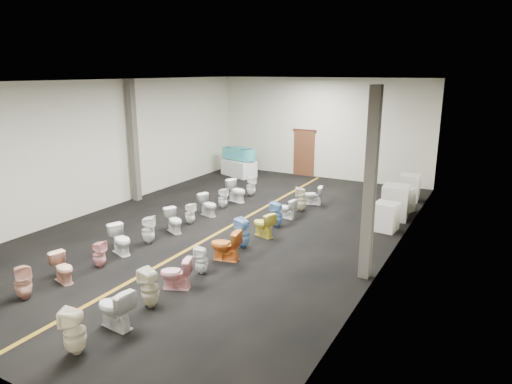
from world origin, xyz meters
TOP-DOWN VIEW (x-y plane):
  - floor at (0.00, 0.00)m, footprint 16.00×16.00m
  - ceiling at (0.00, 0.00)m, footprint 16.00×16.00m
  - wall_back at (0.00, 8.00)m, footprint 10.00×0.00m
  - wall_left at (-5.00, 0.00)m, footprint 0.00×16.00m
  - wall_right at (5.00, 0.00)m, footprint 0.00×16.00m
  - aisle_stripe at (0.00, 0.00)m, footprint 0.12×15.60m
  - back_door at (-0.80, 7.94)m, footprint 1.00×0.10m
  - door_frame at (-0.80, 7.95)m, footprint 1.15×0.08m
  - column_left at (-4.75, 1.00)m, footprint 0.25×0.25m
  - column_right at (4.75, -1.50)m, footprint 0.25×0.25m
  - display_table at (-3.45, 6.42)m, footprint 1.89×1.41m
  - bathtub at (-3.45, 6.42)m, footprint 1.83×0.91m
  - appliance_crate_a at (4.40, 2.06)m, footprint 0.74×0.74m
  - appliance_crate_b at (4.40, 3.37)m, footprint 0.89×0.89m
  - appliance_crate_c at (4.40, 4.32)m, footprint 0.93×0.93m
  - appliance_crate_d at (4.40, 5.86)m, footprint 0.74×0.74m
  - toilet_left_1 at (-1.40, -6.11)m, footprint 0.48×0.47m
  - toilet_left_2 at (-1.35, -5.14)m, footprint 0.75×0.54m
  - toilet_left_3 at (-1.24, -4.15)m, footprint 0.38×0.37m
  - toilet_left_4 at (-1.41, -3.22)m, footprint 0.87×0.67m
  - toilet_left_5 at (-1.28, -2.29)m, footprint 0.49×0.48m
  - toilet_left_6 at (-1.22, -1.19)m, footprint 0.82×0.67m
  - toilet_left_7 at (-1.26, -0.34)m, footprint 0.32×0.31m
  - toilet_left_8 at (-1.24, 0.67)m, footprint 0.81×0.60m
  - toilet_left_9 at (-1.27, 1.62)m, footprint 0.36×0.36m
  - toilet_left_10 at (-1.28, 2.62)m, footprint 0.90×0.66m
  - toilet_left_11 at (-1.20, 3.58)m, footprint 0.42×0.42m
  - toilet_right_0 at (1.18, -6.95)m, footprint 0.51×0.51m
  - toilet_right_1 at (1.17, -6.00)m, footprint 0.83×0.52m
  - toilet_right_2 at (1.22, -5.06)m, footprint 0.44×0.44m
  - toilet_right_3 at (1.18, -4.15)m, footprint 0.83×0.66m
  - toilet_right_4 at (1.22, -3.22)m, footprint 0.39×0.39m
  - toilet_right_5 at (1.30, -2.25)m, footprint 0.88×0.60m
  - toilet_right_6 at (1.25, -1.28)m, footprint 0.48×0.47m
  - toilet_right_7 at (1.34, -0.22)m, footprint 0.83×0.64m
  - toilet_right_8 at (1.32, 0.73)m, footprint 0.38×0.38m
  - toilet_right_9 at (1.21, 1.71)m, footprint 0.71×0.48m
  - toilet_right_10 at (1.32, 2.66)m, footprint 0.52×0.51m
  - toilet_right_11 at (1.39, 3.63)m, footprint 0.76×0.53m

SIDE VIEW (x-z plane):
  - floor at x=0.00m, z-range 0.00..0.00m
  - aisle_stripe at x=0.00m, z-range 0.00..0.01m
  - toilet_right_9 at x=1.21m, z-range 0.00..0.66m
  - toilet_right_4 at x=1.22m, z-range 0.00..0.68m
  - toilet_left_3 at x=-1.24m, z-range 0.00..0.69m
  - toilet_left_2 at x=-1.35m, z-range 0.00..0.69m
  - toilet_left_7 at x=-1.26m, z-range 0.00..0.70m
  - toilet_right_11 at x=1.39m, z-range 0.00..0.70m
  - toilet_left_6 at x=-1.22m, z-range 0.00..0.73m
  - toilet_left_9 at x=-1.27m, z-range 0.00..0.74m
  - toilet_left_8 at x=-1.24m, z-range 0.00..0.74m
  - toilet_right_3 at x=1.18m, z-range 0.00..0.74m
  - toilet_right_7 at x=1.34m, z-range 0.00..0.75m
  - display_table at x=-3.45m, z-range 0.00..0.76m
  - toilet_left_4 at x=-1.41m, z-range 0.00..0.78m
  - toilet_left_11 at x=-1.20m, z-range 0.00..0.79m
  - toilet_left_1 at x=-1.40m, z-range 0.00..0.80m
  - toilet_left_5 at x=-1.28m, z-range 0.00..0.81m
  - toilet_right_8 at x=1.32m, z-range 0.00..0.81m
  - toilet_right_1 at x=1.17m, z-range 0.00..0.81m
  - toilet_right_5 at x=1.30m, z-range 0.00..0.82m
  - toilet_left_10 at x=-1.28m, z-range 0.00..0.82m
  - appliance_crate_c at x=4.40m, z-range 0.00..0.83m
  - toilet_right_2 at x=1.22m, z-range 0.00..0.84m
  - toilet_right_6 at x=1.25m, z-range 0.00..0.85m
  - toilet_right_10 at x=1.32m, z-range 0.00..0.85m
  - toilet_right_0 at x=1.18m, z-range 0.00..0.85m
  - appliance_crate_a at x=4.40m, z-range 0.00..0.87m
  - appliance_crate_d at x=4.40m, z-range 0.00..1.00m
  - appliance_crate_b at x=4.40m, z-range 0.00..1.13m
  - back_door at x=-0.80m, z-range 0.00..2.10m
  - bathtub at x=-3.45m, z-range 0.79..1.34m
  - door_frame at x=-0.80m, z-range 2.07..2.17m
  - wall_back at x=0.00m, z-range -2.75..7.25m
  - wall_left at x=-5.00m, z-range -5.75..10.25m
  - wall_right at x=5.00m, z-range -5.75..10.25m
  - column_left at x=-4.75m, z-range 0.00..4.50m
  - column_right at x=4.75m, z-range 0.00..4.50m
  - ceiling at x=0.00m, z-range 4.50..4.50m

